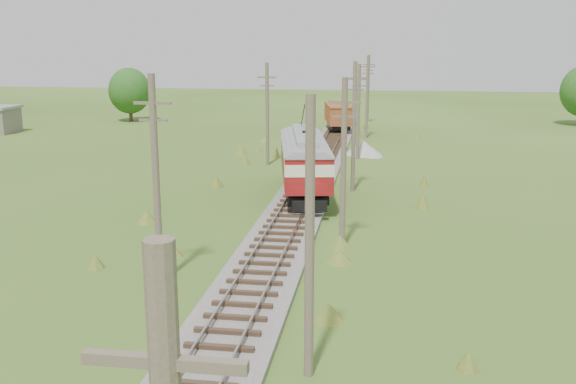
# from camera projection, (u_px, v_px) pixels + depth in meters

# --- Properties ---
(railbed_main) EXTENTS (3.60, 96.00, 0.57)m
(railbed_main) POSITION_uv_depth(u_px,v_px,m) (312.00, 178.00, 48.52)
(railbed_main) COLOR #605B54
(railbed_main) RESTS_ON ground
(streetcar) EXTENTS (5.04, 12.75, 5.76)m
(streetcar) POSITION_uv_depth(u_px,v_px,m) (304.00, 158.00, 43.09)
(streetcar) COLOR black
(streetcar) RESTS_ON ground
(gondola) EXTENTS (3.96, 8.43, 2.69)m
(gondola) POSITION_uv_depth(u_px,v_px,m) (338.00, 115.00, 74.56)
(gondola) COLOR black
(gondola) RESTS_ON ground
(gravel_pile) EXTENTS (3.61, 3.83, 1.31)m
(gravel_pile) POSITION_uv_depth(u_px,v_px,m) (365.00, 148.00, 59.64)
(gravel_pile) COLOR gray
(gravel_pile) RESTS_ON ground
(utility_pole_r_1) EXTENTS (0.30, 0.30, 8.80)m
(utility_pole_r_1) POSITION_uv_depth(u_px,v_px,m) (310.00, 242.00, 19.19)
(utility_pole_r_1) COLOR brown
(utility_pole_r_1) RESTS_ON ground
(utility_pole_r_2) EXTENTS (1.60, 0.30, 8.60)m
(utility_pole_r_2) POSITION_uv_depth(u_px,v_px,m) (343.00, 163.00, 31.68)
(utility_pole_r_2) COLOR brown
(utility_pole_r_2) RESTS_ON ground
(utility_pole_r_3) EXTENTS (1.60, 0.30, 9.00)m
(utility_pole_r_3) POSITION_uv_depth(u_px,v_px,m) (354.00, 126.00, 44.17)
(utility_pole_r_3) COLOR brown
(utility_pole_r_3) RESTS_ON ground
(utility_pole_r_4) EXTENTS (1.60, 0.30, 8.40)m
(utility_pole_r_4) POSITION_uv_depth(u_px,v_px,m) (358.00, 111.00, 56.79)
(utility_pole_r_4) COLOR brown
(utility_pole_r_4) RESTS_ON ground
(utility_pole_r_5) EXTENTS (1.60, 0.30, 8.90)m
(utility_pole_r_5) POSITION_uv_depth(u_px,v_px,m) (367.00, 96.00, 69.20)
(utility_pole_r_5) COLOR brown
(utility_pole_r_5) RESTS_ON ground
(utility_pole_r_6) EXTENTS (1.60, 0.30, 8.70)m
(utility_pole_r_6) POSITION_uv_depth(u_px,v_px,m) (368.00, 89.00, 81.77)
(utility_pole_r_6) COLOR brown
(utility_pole_r_6) RESTS_ON ground
(utility_pole_l_a) EXTENTS (1.60, 0.30, 9.00)m
(utility_pole_l_a) POSITION_uv_depth(u_px,v_px,m) (156.00, 179.00, 26.92)
(utility_pole_l_a) COLOR brown
(utility_pole_l_a) RESTS_ON ground
(utility_pole_l_b) EXTENTS (1.60, 0.30, 8.60)m
(utility_pole_l_b) POSITION_uv_depth(u_px,v_px,m) (267.00, 113.00, 53.98)
(utility_pole_l_b) COLOR brown
(utility_pole_l_b) RESTS_ON ground
(tree_mid_a) EXTENTS (5.46, 5.46, 7.03)m
(tree_mid_a) POSITION_uv_depth(u_px,v_px,m) (130.00, 91.00, 84.40)
(tree_mid_a) COLOR #38281C
(tree_mid_a) RESTS_ON ground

